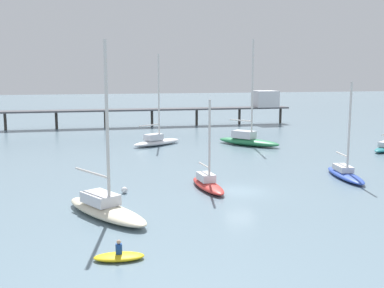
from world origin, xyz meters
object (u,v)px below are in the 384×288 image
object	(u,v)px
sailboat_green	(248,139)
sailboat_white	(156,140)
mooring_buoy_near	(124,190)
pier	(209,104)
sailboat_red	(208,183)
sailboat_cream	(105,206)
sailboat_blue	(345,172)
dinghy_yellow	(119,256)

from	to	relation	value
sailboat_green	sailboat_white	size ratio (longest dim) A/B	1.15
sailboat_green	mooring_buoy_near	size ratio (longest dim) A/B	26.58
pier	sailboat_red	bearing A→B (deg)	-105.78
sailboat_cream	mooring_buoy_near	size ratio (longest dim) A/B	22.19
sailboat_white	sailboat_green	bearing A→B (deg)	-13.20
mooring_buoy_near	sailboat_red	bearing A→B (deg)	-1.58
sailboat_green	sailboat_white	world-z (taller)	sailboat_green
pier	sailboat_blue	world-z (taller)	sailboat_blue
sailboat_green	sailboat_cream	bearing A→B (deg)	-126.81
sailboat_green	pier	bearing A→B (deg)	86.29
sailboat_red	dinghy_yellow	xyz separation A→B (m)	(-8.85, -13.88, -0.37)
sailboat_cream	dinghy_yellow	xyz separation A→B (m)	(0.34, -8.07, -0.51)
sailboat_red	sailboat_white	bearing A→B (deg)	90.94
sailboat_red	sailboat_green	bearing A→B (deg)	61.83
sailboat_white	dinghy_yellow	distance (m)	40.48
sailboat_green	sailboat_red	distance (m)	25.81
sailboat_cream	dinghy_yellow	size ratio (longest dim) A/B	4.30
mooring_buoy_near	sailboat_white	bearing A→B (deg)	74.96
pier	sailboat_cream	world-z (taller)	sailboat_cream
sailboat_blue	sailboat_white	size ratio (longest dim) A/B	0.73
sailboat_blue	sailboat_cream	size ratio (longest dim) A/B	0.76
sailboat_white	sailboat_cream	bearing A→B (deg)	-105.55
pier	sailboat_green	distance (m)	26.68
sailboat_green	sailboat_cream	xyz separation A→B (m)	(-21.38, -28.56, -0.15)
pier	sailboat_white	distance (m)	27.69
pier	sailboat_white	world-z (taller)	sailboat_white
pier	sailboat_cream	size ratio (longest dim) A/B	4.47
sailboat_blue	sailboat_green	world-z (taller)	sailboat_green
sailboat_white	dinghy_yellow	xyz separation A→B (m)	(-8.43, -39.59, -0.55)
sailboat_green	sailboat_cream	size ratio (longest dim) A/B	1.20
sailboat_white	mooring_buoy_near	distance (m)	26.42
sailboat_green	sailboat_red	bearing A→B (deg)	-118.17
sailboat_blue	sailboat_cream	world-z (taller)	sailboat_cream
sailboat_blue	mooring_buoy_near	size ratio (longest dim) A/B	16.81
sailboat_white	mooring_buoy_near	bearing A→B (deg)	-105.04
dinghy_yellow	mooring_buoy_near	size ratio (longest dim) A/B	5.16
mooring_buoy_near	sailboat_cream	bearing A→B (deg)	-107.64
pier	mooring_buoy_near	distance (m)	53.49
pier	sailboat_blue	size ratio (longest dim) A/B	5.91
sailboat_cream	dinghy_yellow	world-z (taller)	sailboat_cream
sailboat_cream	sailboat_red	size ratio (longest dim) A/B	1.56
mooring_buoy_near	pier	bearing A→B (deg)	66.62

